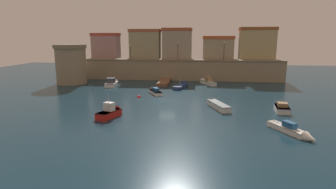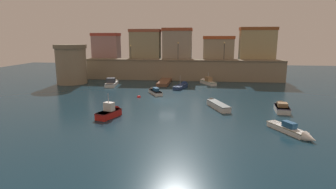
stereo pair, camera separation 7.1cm
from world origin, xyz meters
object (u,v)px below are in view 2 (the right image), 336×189
object	(u,v)px
fortress_tower	(71,64)
moored_boat_2	(293,131)
moored_boat_5	(216,104)
mooring_buoy_0	(139,97)
moored_boat_6	(112,83)
moored_boat_0	(111,112)
quay_lamp_0	(131,50)
moored_boat_4	(281,107)
quay_lamp_1	(178,48)
moored_boat_3	(154,91)
moored_boat_1	(206,81)
moored_boat_7	(182,85)
quay_lamp_2	(224,48)

from	to	relation	value
fortress_tower	moored_boat_2	distance (m)	46.08
moored_boat_5	mooring_buoy_0	size ratio (longest dim) A/B	10.62
moored_boat_2	moored_boat_6	bearing A→B (deg)	-162.01
moored_boat_0	quay_lamp_0	bearing A→B (deg)	29.40
moored_boat_4	quay_lamp_1	bearing A→B (deg)	38.76
fortress_tower	moored_boat_0	distance (m)	28.88
moored_boat_3	quay_lamp_1	bearing A→B (deg)	-36.49
moored_boat_1	moored_boat_3	distance (m)	14.86
moored_boat_3	moored_boat_4	world-z (taller)	moored_boat_4
moored_boat_6	mooring_buoy_0	size ratio (longest dim) A/B	9.54
moored_boat_6	moored_boat_7	bearing A→B (deg)	-98.12
moored_boat_3	moored_boat_5	size ratio (longest dim) A/B	0.80
moored_boat_1	moored_boat_4	bearing A→B (deg)	176.14
moored_boat_6	mooring_buoy_0	bearing A→B (deg)	-149.98
quay_lamp_1	moored_boat_3	bearing A→B (deg)	-99.20
moored_boat_3	moored_boat_7	bearing A→B (deg)	-60.28
moored_boat_0	mooring_buoy_0	world-z (taller)	moored_boat_0
quay_lamp_2	moored_boat_2	distance (m)	36.72
moored_boat_1	moored_boat_3	world-z (taller)	moored_boat_1
moored_boat_2	quay_lamp_0	bearing A→B (deg)	-172.26
moored_boat_1	moored_boat_7	xyz separation A→B (m)	(-4.78, -4.74, -0.17)
quay_lamp_2	quay_lamp_0	bearing A→B (deg)	-180.00
moored_boat_5	moored_boat_7	world-z (taller)	moored_boat_7
moored_boat_5	moored_boat_1	bearing A→B (deg)	-18.41
quay_lamp_0	quay_lamp_2	world-z (taller)	quay_lamp_2
moored_boat_2	moored_boat_3	distance (m)	25.87
fortress_tower	moored_boat_3	bearing A→B (deg)	-23.96
quay_lamp_1	quay_lamp_2	distance (m)	10.38
quay_lamp_0	moored_boat_4	distance (m)	38.43
moored_boat_5	quay_lamp_0	bearing A→B (deg)	14.96
moored_boat_4	mooring_buoy_0	world-z (taller)	moored_boat_4
quay_lamp_1	moored_boat_2	xyz separation A→B (m)	(14.79, -35.79, -6.89)
quay_lamp_0	moored_boat_3	world-z (taller)	quay_lamp_0
moored_boat_0	moored_boat_7	world-z (taller)	moored_boat_0
moored_boat_0	quay_lamp_1	bearing A→B (deg)	9.55
quay_lamp_2	moored_boat_4	size ratio (longest dim) A/B	0.88
quay_lamp_1	moored_boat_5	xyz separation A→B (m)	(7.57, -25.42, -6.82)
mooring_buoy_0	moored_boat_6	bearing A→B (deg)	126.28
quay_lamp_2	mooring_buoy_0	xyz separation A→B (m)	(-15.03, -20.33, -7.27)
quay_lamp_1	moored_boat_5	bearing A→B (deg)	-73.41
quay_lamp_0	moored_boat_0	world-z (taller)	quay_lamp_0
fortress_tower	moored_boat_3	xyz separation A→B (m)	(19.21, -8.54, -3.78)
quay_lamp_1	moored_boat_6	world-z (taller)	quay_lamp_1
moored_boat_7	moored_boat_2	bearing A→B (deg)	-139.79
quay_lamp_0	moored_boat_7	bearing A→B (deg)	-37.49
moored_boat_4	fortress_tower	bearing A→B (deg)	71.76
moored_boat_4	moored_boat_2	bearing A→B (deg)	178.84
quay_lamp_0	moored_boat_1	xyz separation A→B (m)	(17.63, -5.12, -6.38)
fortress_tower	quay_lamp_2	xyz separation A→B (m)	(32.30, 8.21, 3.11)
moored_boat_0	moored_boat_6	world-z (taller)	moored_boat_0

